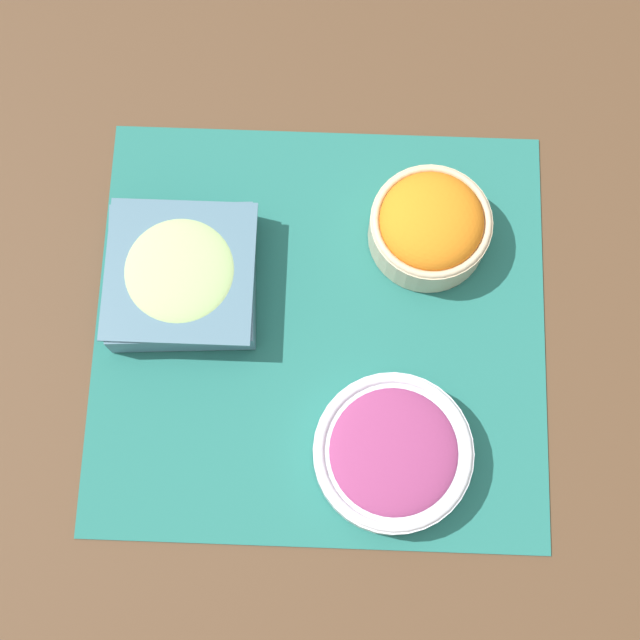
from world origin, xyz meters
TOP-DOWN VIEW (x-y plane):
  - ground_plane at (0.00, 0.00)m, footprint 3.00×3.00m
  - placemat at (0.00, 0.00)m, footprint 0.49×0.47m
  - onion_bowl at (0.08, -0.14)m, footprint 0.17×0.17m
  - carrot_bowl at (0.12, 0.11)m, footprint 0.13×0.13m
  - cucumber_bowl at (-0.15, 0.05)m, footprint 0.17×0.17m

SIDE VIEW (x-z plane):
  - ground_plane at x=0.00m, z-range 0.00..0.00m
  - placemat at x=0.00m, z-range 0.00..0.00m
  - onion_bowl at x=0.08m, z-range 0.01..0.05m
  - cucumber_bowl at x=-0.15m, z-range 0.00..0.06m
  - carrot_bowl at x=0.12m, z-range 0.00..0.08m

